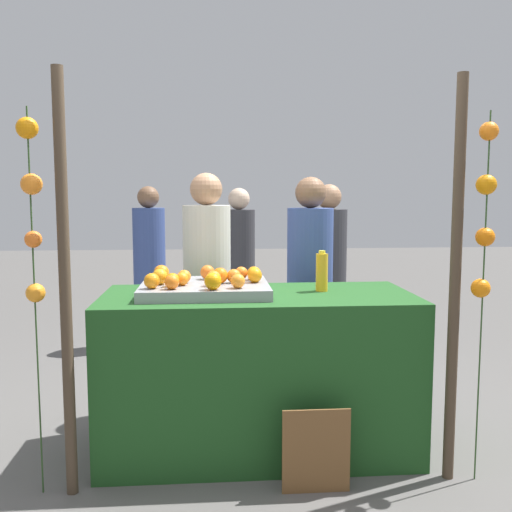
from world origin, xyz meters
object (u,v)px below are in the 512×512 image
object	(u,v)px
orange_0	(161,273)
vendor_left	(207,300)
stall_counter	(258,372)
juice_bottle	(322,272)
vendor_right	(310,299)
orange_1	(213,281)
chalkboard_sign	(316,452)

from	to	relation	value
orange_0	vendor_left	size ratio (longest dim) A/B	0.06
orange_0	stall_counter	bearing A→B (deg)	-15.70
juice_bottle	vendor_right	xyz separation A→B (m)	(0.05, 0.66, -0.28)
stall_counter	orange_1	xyz separation A→B (m)	(-0.26, -0.20, 0.56)
orange_1	vendor_right	bearing A→B (deg)	53.48
vendor_right	vendor_left	bearing A→B (deg)	-177.17
orange_1	chalkboard_sign	xyz separation A→B (m)	(0.50, -0.32, -0.81)
orange_1	vendor_right	world-z (taller)	vendor_right
stall_counter	vendor_right	world-z (taller)	vendor_right
juice_bottle	vendor_left	size ratio (longest dim) A/B	0.15
juice_bottle	vendor_left	world-z (taller)	vendor_left
orange_0	orange_1	size ratio (longest dim) A/B	0.99
juice_bottle	orange_1	bearing A→B (deg)	-157.47
vendor_left	orange_1	bearing A→B (deg)	-87.57
stall_counter	vendor_left	bearing A→B (deg)	113.27
stall_counter	orange_0	world-z (taller)	orange_0
orange_0	chalkboard_sign	distance (m)	1.32
stall_counter	juice_bottle	world-z (taller)	juice_bottle
stall_counter	chalkboard_sign	bearing A→B (deg)	-64.69
vendor_right	juice_bottle	bearing A→B (deg)	-93.95
vendor_left	vendor_right	world-z (taller)	vendor_left
juice_bottle	chalkboard_sign	size ratio (longest dim) A/B	0.54
juice_bottle	vendor_right	size ratio (longest dim) A/B	0.15
orange_0	vendor_left	world-z (taller)	vendor_left
orange_1	juice_bottle	world-z (taller)	juice_bottle
orange_0	orange_1	distance (m)	0.47
orange_0	vendor_right	world-z (taller)	vendor_right
stall_counter	juice_bottle	size ratio (longest dim) A/B	7.42
stall_counter	orange_1	bearing A→B (deg)	-142.14
juice_bottle	vendor_left	xyz separation A→B (m)	(-0.67, 0.62, -0.27)
orange_1	vendor_right	distance (m)	1.18
orange_1	vendor_left	distance (m)	0.92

